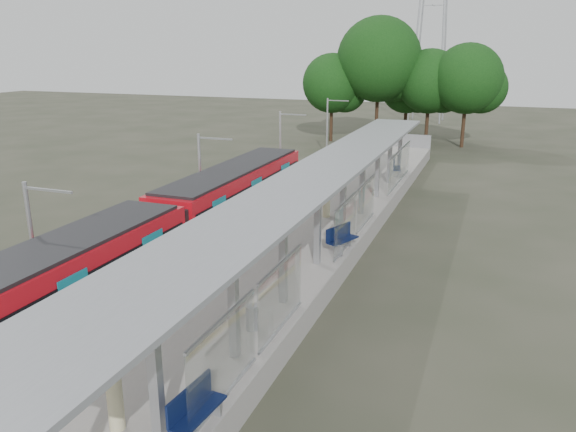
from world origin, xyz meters
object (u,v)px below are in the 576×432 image
object	(u,v)px
bench_mid	(341,238)
bench_far	(396,167)
litter_bin	(252,318)
info_pillar_near	(115,402)
train	(163,234)
info_pillar_far	(326,203)
bench_near	(195,408)

from	to	relation	value
bench_mid	bench_far	distance (m)	16.65
litter_bin	info_pillar_near	bearing A→B (deg)	-100.14
train	bench_mid	distance (m)	7.86
info_pillar_near	info_pillar_far	bearing A→B (deg)	102.22
bench_far	litter_bin	size ratio (longest dim) A/B	2.09
info_pillar_near	litter_bin	size ratio (longest dim) A/B	2.02
bench_near	train	bearing A→B (deg)	131.70
info_pillar_far	litter_bin	distance (m)	13.14
bench_far	info_pillar_near	xyz separation A→B (m)	(-1.20, -30.50, 0.13)
bench_near	litter_bin	world-z (taller)	bench_near
info_pillar_far	litter_bin	bearing A→B (deg)	-76.29
train	bench_far	world-z (taller)	train
bench_mid	info_pillar_far	size ratio (longest dim) A/B	1.00
train	info_pillar_near	bearing A→B (deg)	-62.87
bench_near	bench_mid	xyz separation A→B (m)	(-0.08, 13.27, 0.00)
bench_mid	litter_bin	bearing A→B (deg)	-72.68
litter_bin	train	bearing A→B (deg)	143.38
info_pillar_far	litter_bin	xyz separation A→B (m)	(1.43, -13.05, -0.35)
bench_mid	info_pillar_far	xyz separation A→B (m)	(-2.14, 4.85, 0.16)
bench_near	info_pillar_far	distance (m)	18.26
bench_near	bench_far	xyz separation A→B (m)	(-0.60, 29.91, -0.01)
train	bench_far	distance (m)	21.18
bench_near	litter_bin	size ratio (longest dim) A/B	2.09
bench_far	info_pillar_far	size ratio (longest dim) A/B	0.98
bench_far	litter_bin	world-z (taller)	bench_far
bench_near	info_pillar_near	size ratio (longest dim) A/B	1.03
info_pillar_near	litter_bin	xyz separation A→B (m)	(1.01, 5.65, -0.31)
bench_mid	info_pillar_near	world-z (taller)	info_pillar_near
bench_mid	info_pillar_near	size ratio (longest dim) A/B	1.05
bench_far	info_pillar_far	world-z (taller)	info_pillar_far
train	bench_far	size ratio (longest dim) A/B	15.73
bench_near	info_pillar_near	distance (m)	1.90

